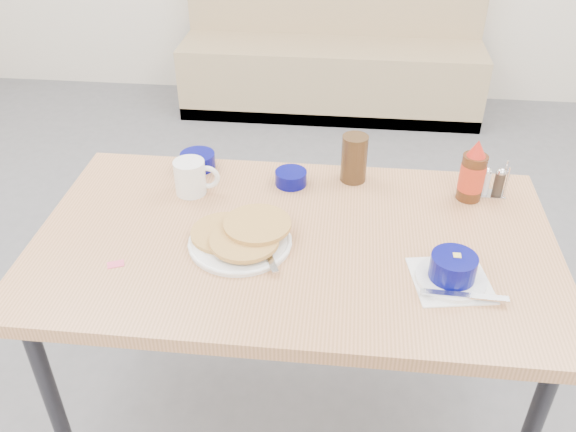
# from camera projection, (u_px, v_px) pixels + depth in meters

# --- Properties ---
(booth_bench) EXTENTS (1.90, 0.56, 1.22)m
(booth_bench) POSITION_uv_depth(u_px,v_px,m) (332.00, 55.00, 3.94)
(booth_bench) COLOR tan
(booth_bench) RESTS_ON ground
(dining_table) EXTENTS (1.40, 0.80, 0.76)m
(dining_table) POSITION_uv_depth(u_px,v_px,m) (294.00, 256.00, 1.67)
(dining_table) COLOR tan
(dining_table) RESTS_ON ground
(pancake_plate) EXTENTS (0.27, 0.27, 0.05)m
(pancake_plate) POSITION_uv_depth(u_px,v_px,m) (241.00, 237.00, 1.61)
(pancake_plate) COLOR white
(pancake_plate) RESTS_ON dining_table
(coffee_mug) EXTENTS (0.14, 0.09, 0.10)m
(coffee_mug) POSITION_uv_depth(u_px,v_px,m) (192.00, 177.00, 1.79)
(coffee_mug) COLOR white
(coffee_mug) RESTS_ON dining_table
(grits_setting) EXTENTS (0.23, 0.21, 0.08)m
(grits_setting) POSITION_uv_depth(u_px,v_px,m) (453.00, 271.00, 1.47)
(grits_setting) COLOR white
(grits_setting) RESTS_ON dining_table
(creamer_bowl) EXTENTS (0.11, 0.11, 0.05)m
(creamer_bowl) POSITION_uv_depth(u_px,v_px,m) (198.00, 161.00, 1.93)
(creamer_bowl) COLOR #040662
(creamer_bowl) RESTS_ON dining_table
(butter_bowl) EXTENTS (0.10, 0.10, 0.04)m
(butter_bowl) POSITION_uv_depth(u_px,v_px,m) (291.00, 178.00, 1.85)
(butter_bowl) COLOR #040662
(butter_bowl) RESTS_ON dining_table
(amber_tumbler) EXTENTS (0.08, 0.08, 0.15)m
(amber_tumbler) POSITION_uv_depth(u_px,v_px,m) (354.00, 158.00, 1.84)
(amber_tumbler) COLOR #3B2613
(amber_tumbler) RESTS_ON dining_table
(condiment_caddy) EXTENTS (0.09, 0.05, 0.11)m
(condiment_caddy) POSITION_uv_depth(u_px,v_px,m) (492.00, 184.00, 1.79)
(condiment_caddy) COLOR silver
(condiment_caddy) RESTS_ON dining_table
(syrup_bottle) EXTENTS (0.07, 0.07, 0.19)m
(syrup_bottle) POSITION_uv_depth(u_px,v_px,m) (472.00, 174.00, 1.75)
(syrup_bottle) COLOR #47230F
(syrup_bottle) RESTS_ON dining_table
(sugar_wrapper) EXTENTS (0.05, 0.04, 0.00)m
(sugar_wrapper) POSITION_uv_depth(u_px,v_px,m) (116.00, 264.00, 1.54)
(sugar_wrapper) COLOR #F35178
(sugar_wrapper) RESTS_ON dining_table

